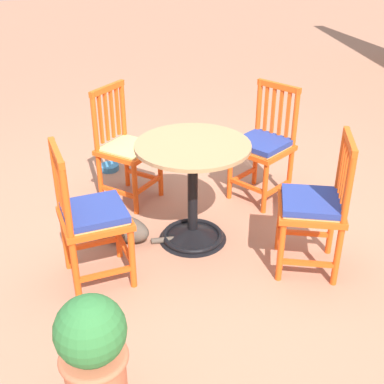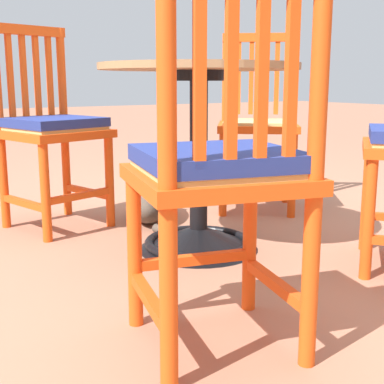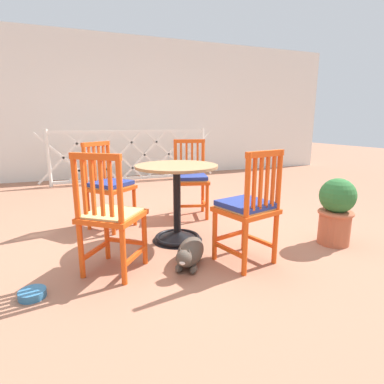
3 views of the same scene
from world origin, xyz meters
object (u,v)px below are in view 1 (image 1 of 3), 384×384
at_px(terracotta_planter, 93,353).
at_px(pet_water_bowl, 109,167).
at_px(tabby_cat, 117,226).
at_px(cafe_table, 193,203).
at_px(orange_chair_at_corner, 263,146).
at_px(orange_chair_near_fence, 126,149).
at_px(orange_chair_by_planter, 315,207).
at_px(orange_chair_facing_out, 91,217).

bearing_deg(terracotta_planter, pet_water_bowl, -179.49).
relative_size(tabby_cat, pet_water_bowl, 4.16).
bearing_deg(terracotta_planter, cafe_table, 156.00).
bearing_deg(pet_water_bowl, orange_chair_at_corner, 62.91).
height_order(cafe_table, orange_chair_at_corner, orange_chair_at_corner).
height_order(orange_chair_at_corner, orange_chair_near_fence, same).
height_order(orange_chair_by_planter, pet_water_bowl, orange_chair_by_planter).
height_order(orange_chair_near_fence, terracotta_planter, orange_chair_near_fence).
bearing_deg(orange_chair_near_fence, cafe_table, 34.47).
bearing_deg(orange_chair_at_corner, cafe_table, -48.33).
bearing_deg(cafe_table, tabby_cat, -97.14).
bearing_deg(orange_chair_by_planter, tabby_cat, -110.84).
xyz_separation_m(cafe_table, terracotta_planter, (1.34, -0.60, 0.04)).
height_order(cafe_table, tabby_cat, cafe_table).
xyz_separation_m(tabby_cat, pet_water_bowl, (-1.12, -0.09, -0.07)).
bearing_deg(tabby_cat, orange_chair_by_planter, 69.16).
xyz_separation_m(cafe_table, orange_chair_by_planter, (0.41, 0.71, 0.16)).
height_order(orange_chair_at_corner, pet_water_bowl, orange_chair_at_corner).
relative_size(cafe_table, tabby_cat, 1.07).
height_order(orange_chair_at_corner, orange_chair_by_planter, same).
bearing_deg(pet_water_bowl, orange_chair_by_planter, 39.93).
xyz_separation_m(orange_chair_by_planter, tabby_cat, (-0.47, -1.24, -0.35)).
height_order(orange_chair_facing_out, terracotta_planter, orange_chair_facing_out).
distance_m(orange_chair_at_corner, pet_water_bowl, 1.45).
xyz_separation_m(orange_chair_at_corner, pet_water_bowl, (-0.63, -1.24, -0.42)).
bearing_deg(orange_chair_at_corner, pet_water_bowl, -117.09).
bearing_deg(orange_chair_facing_out, cafe_table, 119.85).
relative_size(orange_chair_facing_out, pet_water_bowl, 5.36).
bearing_deg(cafe_table, orange_chair_facing_out, -60.15).
height_order(orange_chair_near_fence, pet_water_bowl, orange_chair_near_fence).
height_order(orange_chair_near_fence, orange_chair_by_planter, same).
bearing_deg(cafe_table, terracotta_planter, -24.00).
xyz_separation_m(orange_chair_near_fence, terracotta_planter, (1.99, -0.15, -0.11)).
relative_size(tabby_cat, terracotta_planter, 1.14).
bearing_deg(terracotta_planter, orange_chair_by_planter, 125.58).
distance_m(cafe_table, tabby_cat, 0.57).
xyz_separation_m(cafe_table, pet_water_bowl, (-1.18, -0.62, -0.26)).
distance_m(orange_chair_facing_out, pet_water_bowl, 1.61).
relative_size(terracotta_planter, pet_water_bowl, 3.65).
bearing_deg(orange_chair_facing_out, orange_chair_near_fence, 168.58).
distance_m(orange_chair_near_fence, orange_chair_facing_out, 1.04).
relative_size(orange_chair_near_fence, tabby_cat, 1.29).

